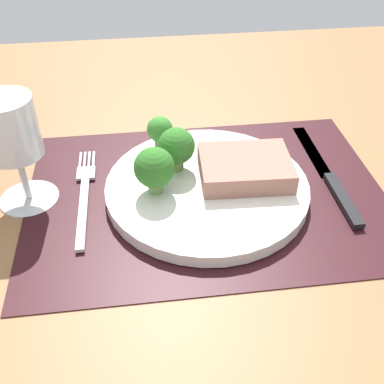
{
  "coord_description": "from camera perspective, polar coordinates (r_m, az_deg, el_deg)",
  "views": [
    {
      "loc": [
        -7.7,
        -45.18,
        37.47
      ],
      "look_at": [
        -2.09,
        -1.56,
        1.9
      ],
      "focal_mm": 43.64,
      "sensor_mm": 36.0,
      "label": 1
    }
  ],
  "objects": [
    {
      "name": "broccoli_near_fork",
      "position": [
        0.58,
        -1.9,
        5.58
      ],
      "size": [
        4.64,
        4.64,
        5.84
      ],
      "color": "#6B994C",
      "rests_on": "plate"
    },
    {
      "name": "broccoli_near_steak",
      "position": [
        0.55,
        -4.63,
        2.92
      ],
      "size": [
        4.87,
        4.87,
        5.97
      ],
      "color": "#6B994C",
      "rests_on": "plate"
    },
    {
      "name": "broccoli_back_left",
      "position": [
        0.63,
        -3.94,
        7.51
      ],
      "size": [
        3.47,
        3.47,
        4.81
      ],
      "color": "#5B8942",
      "rests_on": "plate"
    },
    {
      "name": "steak",
      "position": [
        0.59,
        6.51,
        2.97
      ],
      "size": [
        11.61,
        9.19,
        2.62
      ],
      "primitive_type": "cube",
      "rotation": [
        0.0,
        0.0,
        -0.05
      ],
      "color": "#9E6B5B",
      "rests_on": "plate"
    },
    {
      "name": "fork",
      "position": [
        0.6,
        -13.02,
        -0.24
      ],
      "size": [
        2.4,
        19.2,
        0.5
      ],
      "rotation": [
        0.0,
        0.0,
        0.02
      ],
      "color": "silver",
      "rests_on": "placemat"
    },
    {
      "name": "placemat",
      "position": [
        0.59,
        1.82,
        -0.21
      ],
      "size": [
        44.85,
        32.06,
        0.3
      ],
      "primitive_type": "cube",
      "color": "black",
      "rests_on": "ground_plane"
    },
    {
      "name": "ground_plane",
      "position": [
        0.6,
        1.79,
        -1.43
      ],
      "size": [
        140.0,
        110.0,
        3.0
      ],
      "primitive_type": "cube",
      "color": "brown"
    },
    {
      "name": "plate",
      "position": [
        0.59,
        1.84,
        0.51
      ],
      "size": [
        25.32,
        25.32,
        1.6
      ],
      "primitive_type": "cylinder",
      "color": "silver",
      "rests_on": "placemat"
    },
    {
      "name": "wine_glass",
      "position": [
        0.57,
        -21.17,
        6.46
      ],
      "size": [
        7.26,
        7.26,
        13.95
      ],
      "color": "silver",
      "rests_on": "ground_plane"
    },
    {
      "name": "knife",
      "position": [
        0.63,
        16.52,
        1.61
      ],
      "size": [
        1.8,
        23.0,
        0.8
      ],
      "rotation": [
        0.0,
        0.0,
        -0.01
      ],
      "color": "black",
      "rests_on": "placemat"
    }
  ]
}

